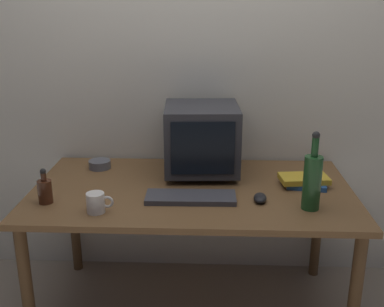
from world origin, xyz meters
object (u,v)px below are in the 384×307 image
object	(u,v)px
keyboard	(190,197)
computer_mouse	(260,198)
bottle_tall	(312,180)
cd_spindle	(100,164)
mug	(96,203)
bottle_short	(45,190)
crt_monitor	(202,139)
book_stack	(305,181)

from	to	relation	value
keyboard	computer_mouse	bearing A→B (deg)	-2.20
bottle_tall	cd_spindle	size ratio (longest dim) A/B	2.98
mug	cd_spindle	bearing A→B (deg)	101.73
keyboard	bottle_tall	distance (m)	0.56
bottle_tall	bottle_short	bearing A→B (deg)	179.52
crt_monitor	bottle_tall	distance (m)	0.66
crt_monitor	cd_spindle	world-z (taller)	crt_monitor
computer_mouse	mug	bearing A→B (deg)	-163.04
keyboard	bottle_short	world-z (taller)	bottle_short
mug	bottle_short	bearing A→B (deg)	160.85
computer_mouse	bottle_short	xyz separation A→B (m)	(-0.99, -0.05, 0.04)
bottle_tall	mug	xyz separation A→B (m)	(-0.95, -0.08, -0.09)
bottle_tall	mug	size ratio (longest dim) A/B	2.98
book_stack	cd_spindle	distance (m)	1.11
crt_monitor	book_stack	size ratio (longest dim) A/B	1.61
crt_monitor	cd_spindle	bearing A→B (deg)	174.44
keyboard	book_stack	world-z (taller)	book_stack
book_stack	bottle_tall	bearing A→B (deg)	-95.42
bottle_short	mug	bearing A→B (deg)	-19.15
book_stack	mug	world-z (taller)	mug
computer_mouse	bottle_tall	world-z (taller)	bottle_tall
bottle_short	keyboard	bearing A→B (deg)	5.32
bottle_tall	bottle_short	distance (m)	1.20
crt_monitor	computer_mouse	distance (m)	0.49
keyboard	cd_spindle	world-z (taller)	cd_spindle
crt_monitor	bottle_short	xyz separation A→B (m)	(-0.71, -0.41, -0.13)
bottle_short	mug	distance (m)	0.27
book_stack	mug	size ratio (longest dim) A/B	2.10
keyboard	cd_spindle	bearing A→B (deg)	140.91
crt_monitor	mug	distance (m)	0.69
crt_monitor	cd_spindle	size ratio (longest dim) A/B	3.39
mug	bottle_tall	bearing A→B (deg)	4.79
mug	keyboard	bearing A→B (deg)	20.54
computer_mouse	book_stack	bearing A→B (deg)	45.34
crt_monitor	keyboard	bearing A→B (deg)	-97.35
computer_mouse	mug	world-z (taller)	mug
bottle_short	computer_mouse	bearing A→B (deg)	3.15
crt_monitor	computer_mouse	size ratio (longest dim) A/B	4.07
computer_mouse	bottle_short	world-z (taller)	bottle_short
keyboard	mug	size ratio (longest dim) A/B	3.50
keyboard	bottle_short	distance (m)	0.67
crt_monitor	book_stack	xyz separation A→B (m)	(0.52, -0.16, -0.17)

